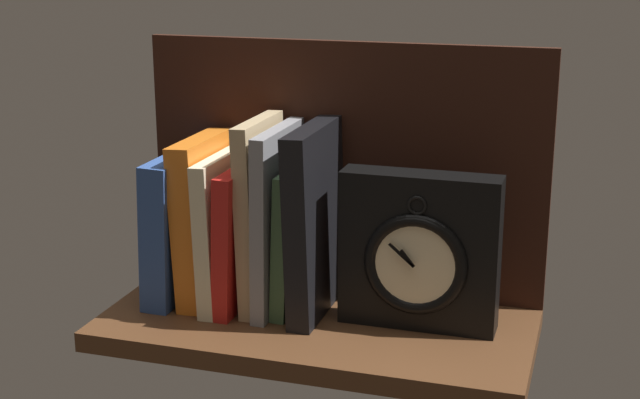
{
  "coord_description": "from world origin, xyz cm",
  "views": [
    {
      "loc": [
        33.0,
        -104.97,
        47.27
      ],
      "look_at": [
        -0.58,
        3.35,
        14.97
      ],
      "focal_mm": 52.45,
      "sensor_mm": 36.0,
      "label": 1
    }
  ],
  "objects": [
    {
      "name": "book_red_requiem",
      "position": [
        -11.07,
        3.35,
        9.33
      ],
      "size": [
        2.97,
        16.36,
        18.74
      ],
      "primitive_type": "cube",
      "rotation": [
        0.0,
        0.04,
        0.0
      ],
      "color": "red",
      "rests_on": "ground_plane"
    },
    {
      "name": "book_cream_twain",
      "position": [
        -13.57,
        3.35,
        9.97
      ],
      "size": [
        2.7,
        16.4,
        20.0
      ],
      "primitive_type": "cube",
      "rotation": [
        0.0,
        -0.03,
        0.0
      ],
      "color": "beige",
      "rests_on": "ground_plane"
    },
    {
      "name": "book_tan_shortstories",
      "position": [
        -8.59,
        3.35,
        12.38
      ],
      "size": [
        2.73,
        13.55,
        24.81
      ],
      "primitive_type": "cube",
      "rotation": [
        0.0,
        -0.03,
        0.0
      ],
      "color": "tan",
      "rests_on": "ground_plane"
    },
    {
      "name": "framed_clock",
      "position": [
        12.51,
        2.0,
        9.64
      ],
      "size": [
        19.57,
        5.87,
        19.57
      ],
      "color": "black",
      "rests_on": "ground_plane"
    },
    {
      "name": "book_orange_pandolfini",
      "position": [
        -16.61,
        3.35,
        10.92
      ],
      "size": [
        4.2,
        14.12,
        21.95
      ],
      "primitive_type": "cube",
      "rotation": [
        0.0,
        -0.04,
        0.0
      ],
      "color": "orange",
      "rests_on": "ground_plane"
    },
    {
      "name": "book_green_romantic",
      "position": [
        -4.09,
        3.35,
        9.4
      ],
      "size": [
        2.69,
        12.39,
        18.87
      ],
      "primitive_type": "cube",
      "rotation": [
        0.0,
        0.04,
        0.0
      ],
      "color": "#476B44",
      "rests_on": "ground_plane"
    },
    {
      "name": "back_panel",
      "position": [
        0.0,
        12.19,
        16.98
      ],
      "size": [
        54.55,
        1.2,
        33.96
      ],
      "primitive_type": "cube",
      "color": "black",
      "rests_on": "ground_plane"
    },
    {
      "name": "ground_plane",
      "position": [
        0.0,
        0.0,
        -1.25
      ],
      "size": [
        54.55,
        25.59,
        2.5
      ],
      "primitive_type": "cube",
      "color": "#4C2D19"
    },
    {
      "name": "book_blue_modern",
      "position": [
        -20.44,
        3.35,
        9.67
      ],
      "size": [
        4.33,
        15.88,
        19.45
      ],
      "primitive_type": "cube",
      "rotation": [
        0.0,
        0.03,
        0.0
      ],
      "color": "#2D4C8E",
      "rests_on": "ground_plane"
    },
    {
      "name": "book_gray_chess",
      "position": [
        -6.3,
        3.35,
        11.91
      ],
      "size": [
        2.2,
        15.45,
        23.85
      ],
      "primitive_type": "cube",
      "rotation": [
        0.0,
        0.01,
        0.0
      ],
      "color": "gray",
      "rests_on": "ground_plane"
    },
    {
      "name": "book_black_skeptic",
      "position": [
        -1.29,
        3.35,
        12.14
      ],
      "size": [
        3.81,
        16.49,
        24.36
      ],
      "primitive_type": "cube",
      "rotation": [
        0.0,
        -0.03,
        0.0
      ],
      "color": "black",
      "rests_on": "ground_plane"
    }
  ]
}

